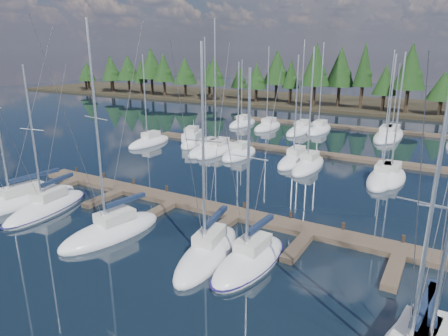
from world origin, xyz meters
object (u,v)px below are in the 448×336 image
Objects in this scene: front_sailboat_0 at (18,202)px; front_sailboat_2 at (112,231)px; front_sailboat_1 at (47,208)px; motor_yacht_left at (192,140)px; front_sailboat_3 at (208,253)px; front_sailboat_4 at (250,261)px; main_dock at (235,217)px.

front_sailboat_2 reaches higher than front_sailboat_0.
front_sailboat_1 reaches higher than motor_yacht_left.
front_sailboat_3 is at bearing 0.76° from front_sailboat_1.
front_sailboat_3 reaches higher than front_sailboat_4.
main_dock is 15.59m from front_sailboat_1.
front_sailboat_3 is at bearing -77.73° from main_dock.
front_sailboat_1 is 26.66m from motor_yacht_left.
front_sailboat_2 is at bearing -4.12° from front_sailboat_1.
motor_yacht_left is (-17.89, 20.17, 0.24)m from main_dock.
front_sailboat_4 is at bearing 2.16° from front_sailboat_1.
front_sailboat_3 reaches higher than motor_yacht_left.
front_sailboat_1 reaches higher than main_dock.
front_sailboat_0 reaches higher than main_dock.
motor_yacht_left reaches higher than main_dock.
front_sailboat_0 is 26.93m from motor_yacht_left.
motor_yacht_left is (-3.60, 26.42, 0.17)m from front_sailboat_1.
main_dock is at bearing -48.44° from motor_yacht_left.
front_sailboat_2 is 1.85× the size of motor_yacht_left.
front_sailboat_0 is at bearing -177.83° from front_sailboat_3.
front_sailboat_4 is at bearing -53.58° from main_dock.
front_sailboat_1 is at bearing -156.38° from main_dock.
main_dock is at bearing 23.62° from front_sailboat_1.
front_sailboat_2 reaches higher than front_sailboat_3.
front_sailboat_1 is 0.89× the size of front_sailboat_3.
front_sailboat_1 is 1.50× the size of motor_yacht_left.
front_sailboat_3 is 1.11× the size of front_sailboat_4.
main_dock is 6.18m from front_sailboat_3.
front_sailboat_4 is (4.10, -5.55, 0.08)m from main_dock.
front_sailboat_0 is at bearing -171.03° from front_sailboat_1.
front_sailboat_0 reaches higher than front_sailboat_1.
front_sailboat_0 is 1.22× the size of front_sailboat_4.
front_sailboat_0 is 1.10× the size of front_sailboat_3.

